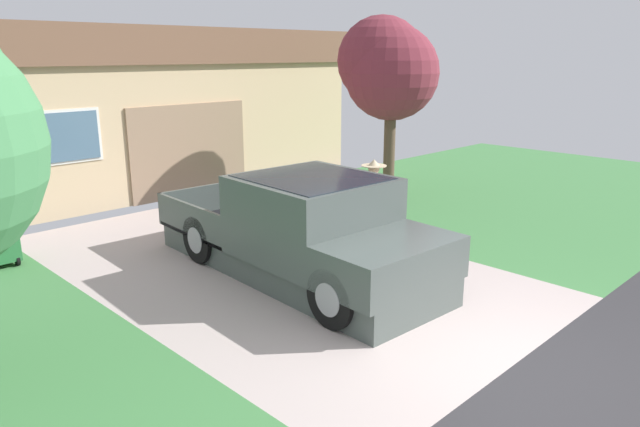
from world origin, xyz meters
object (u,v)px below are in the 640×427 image
at_px(person_with_hat, 373,202).
at_px(neighbor_tree, 387,68).
at_px(handbag, 385,253).
at_px(house_with_garage, 139,104).
at_px(pickup_truck, 309,233).

distance_m(person_with_hat, neighbor_tree, 4.99).
height_order(handbag, house_with_garage, house_with_garage).
distance_m(pickup_truck, handbag, 1.64).
relative_size(pickup_truck, person_with_hat, 3.10).
distance_m(handbag, neighbor_tree, 5.45).
bearing_deg(handbag, person_with_hat, 116.15).
relative_size(handbag, neighbor_tree, 0.10).
height_order(pickup_truck, person_with_hat, person_with_hat).
height_order(person_with_hat, neighbor_tree, neighbor_tree).
height_order(person_with_hat, handbag, person_with_hat).
height_order(pickup_truck, handbag, pickup_truck).
bearing_deg(handbag, pickup_truck, 168.67).
height_order(person_with_hat, house_with_garage, house_with_garage).
bearing_deg(house_with_garage, person_with_hat, -94.94).
relative_size(handbag, house_with_garage, 0.04).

